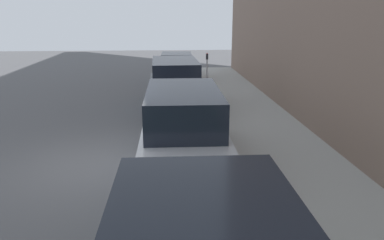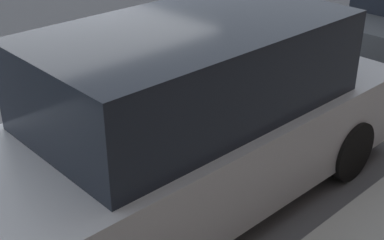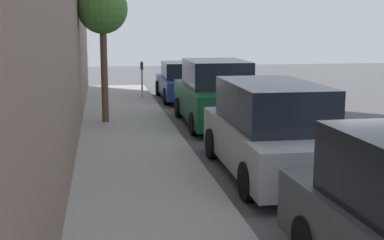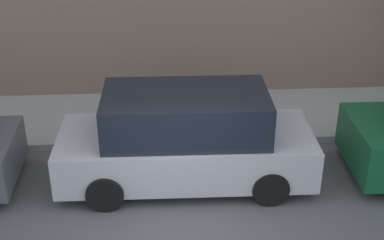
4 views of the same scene
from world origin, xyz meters
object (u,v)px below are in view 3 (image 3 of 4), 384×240
parked_sedan_nearest (183,82)px  street_tree (102,11)px  parked_suv_second (216,95)px  parked_minivan_third (271,131)px  parking_meter_near (142,75)px

parked_sedan_nearest → street_tree: 6.95m
parked_sedan_nearest → parked_suv_second: 5.75m
parked_sedan_nearest → street_tree: street_tree is taller
parked_sedan_nearest → street_tree: bearing=59.9°
parked_minivan_third → parking_meter_near: parked_minivan_third is taller
parked_minivan_third → street_tree: street_tree is taller
parked_sedan_nearest → parked_minivan_third: bearing=90.3°
parked_suv_second → parked_minivan_third: 5.67m
parked_sedan_nearest → parked_suv_second: bearing=91.5°
parking_meter_near → street_tree: (1.52, 5.28, 2.39)m
parked_sedan_nearest → parked_minivan_third: 11.42m
parked_suv_second → street_tree: street_tree is taller
parked_sedan_nearest → parking_meter_near: parking_meter_near is taller
parking_meter_near → street_tree: street_tree is taller
parked_suv_second → street_tree: 4.19m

